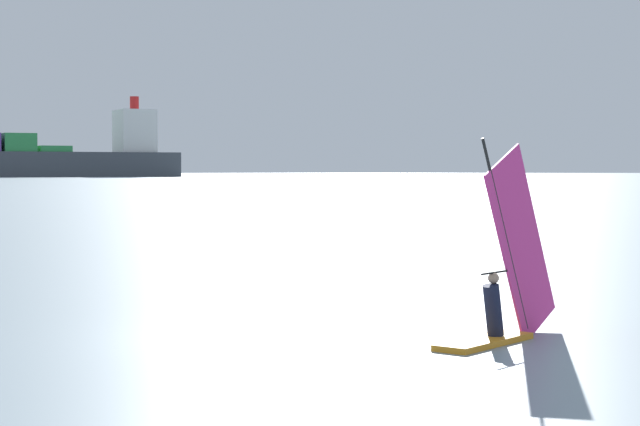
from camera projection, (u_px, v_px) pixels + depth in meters
The scene contains 3 objects.
ground_plane at pixel (267, 337), 22.72m from camera, with size 4000.00×4000.00×0.00m, color gray.
windsurfer at pixel (503, 290), 22.20m from camera, with size 3.90×2.45×4.18m.
cargo_ship at pixel (15, 157), 483.36m from camera, with size 144.48×34.36×35.89m.
Camera 1 is at (-7.54, -21.34, 3.38)m, focal length 63.29 mm.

